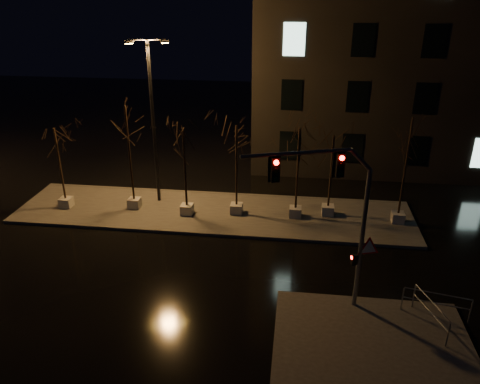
# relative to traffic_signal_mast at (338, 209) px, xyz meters

# --- Properties ---
(ground) EXTENTS (90.00, 90.00, 0.00)m
(ground) POSITION_rel_traffic_signal_mast_xyz_m (-6.03, 1.84, -4.47)
(ground) COLOR black
(ground) RESTS_ON ground
(median) EXTENTS (22.00, 5.00, 0.15)m
(median) POSITION_rel_traffic_signal_mast_xyz_m (-6.03, 7.84, -4.40)
(median) COLOR #3E3C38
(median) RESTS_ON ground
(sidewalk_corner) EXTENTS (7.00, 5.00, 0.15)m
(sidewalk_corner) POSITION_rel_traffic_signal_mast_xyz_m (1.47, -1.66, -4.40)
(sidewalk_corner) COLOR #3E3C38
(sidewalk_corner) RESTS_ON ground
(building) EXTENTS (25.00, 12.00, 15.00)m
(building) POSITION_rel_traffic_signal_mast_xyz_m (7.97, 19.84, 3.03)
(building) COLOR black
(building) RESTS_ON ground
(tree_0) EXTENTS (1.80, 1.80, 4.76)m
(tree_0) POSITION_rel_traffic_signal_mast_xyz_m (-14.43, 7.35, -0.71)
(tree_0) COLOR #A9A79E
(tree_0) RESTS_ON median
(tree_1) EXTENTS (1.80, 1.80, 6.02)m
(tree_1) POSITION_rel_traffic_signal_mast_xyz_m (-10.54, 7.76, 0.24)
(tree_1) COLOR #A9A79E
(tree_1) RESTS_ON median
(tree_2) EXTENTS (1.80, 1.80, 4.91)m
(tree_2) POSITION_rel_traffic_signal_mast_xyz_m (-7.39, 7.33, -0.60)
(tree_2) COLOR #A9A79E
(tree_2) RESTS_ON median
(tree_3) EXTENTS (1.80, 1.80, 5.15)m
(tree_3) POSITION_rel_traffic_signal_mast_xyz_m (-4.69, 7.77, -0.41)
(tree_3) COLOR #A9A79E
(tree_3) RESTS_ON median
(tree_4) EXTENTS (1.80, 1.80, 5.13)m
(tree_4) POSITION_rel_traffic_signal_mast_xyz_m (-1.46, 7.76, -0.43)
(tree_4) COLOR #A9A79E
(tree_4) RESTS_ON median
(tree_5) EXTENTS (1.80, 1.80, 4.66)m
(tree_5) POSITION_rel_traffic_signal_mast_xyz_m (0.31, 8.22, -0.79)
(tree_5) COLOR #A9A79E
(tree_5) RESTS_ON median
(tree_6) EXTENTS (1.80, 1.80, 5.88)m
(tree_6) POSITION_rel_traffic_signal_mast_xyz_m (3.97, 7.78, 0.14)
(tree_6) COLOR #A9A79E
(tree_6) RESTS_ON median
(traffic_signal_mast) EXTENTS (5.16, 1.72, 6.58)m
(traffic_signal_mast) POSITION_rel_traffic_signal_mast_xyz_m (0.00, 0.00, 0.00)
(traffic_signal_mast) COLOR slate
(traffic_signal_mast) RESTS_ON sidewalk_corner
(streetlight_main) EXTENTS (2.24, 0.87, 9.09)m
(streetlight_main) POSITION_rel_traffic_signal_mast_xyz_m (-9.44, 8.90, 0.92)
(streetlight_main) COLOR black
(streetlight_main) RESTS_ON median
(guard_rail_a) EXTENTS (2.41, 0.56, 1.06)m
(guard_rail_a) POSITION_rel_traffic_signal_mast_xyz_m (3.97, -0.04, -3.63)
(guard_rail_a) COLOR slate
(guard_rail_a) RESTS_ON sidewalk_corner
(guard_rail_b) EXTENTS (0.77, 2.17, 1.08)m
(guard_rail_b) POSITION_rel_traffic_signal_mast_xyz_m (3.62, -0.62, -3.63)
(guard_rail_b) COLOR slate
(guard_rail_b) RESTS_ON sidewalk_corner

